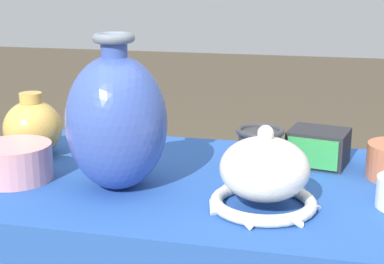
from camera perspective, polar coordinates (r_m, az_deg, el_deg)
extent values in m
cylinder|color=#38383D|center=(1.69, -13.77, -12.23)|extent=(0.04, 0.04, 0.66)
cube|color=#38383D|center=(1.19, 1.65, -5.54)|extent=(1.09, 0.56, 0.03)
cube|color=#234C9E|center=(1.19, 1.65, -4.72)|extent=(1.11, 0.58, 0.01)
ellipsoid|color=#3851A8|center=(1.11, -7.33, 0.89)|extent=(0.19, 0.19, 0.26)
cylinder|color=#3851A8|center=(1.09, -7.58, 8.09)|extent=(0.05, 0.05, 0.04)
torus|color=slate|center=(1.08, -7.61, 9.04)|extent=(0.08, 0.08, 0.02)
torus|color=white|center=(1.05, 6.93, -6.77)|extent=(0.19, 0.19, 0.02)
ellipsoid|color=white|center=(1.03, 7.04, -3.55)|extent=(0.16, 0.16, 0.11)
sphere|color=white|center=(1.01, 7.16, -0.12)|extent=(0.03, 0.03, 0.03)
cone|color=white|center=(1.04, 12.10, -7.12)|extent=(0.01, 0.04, 0.03)
cone|color=white|center=(1.11, 10.39, -5.59)|extent=(0.04, 0.03, 0.03)
cone|color=white|center=(1.13, 6.43, -5.00)|extent=(0.04, 0.02, 0.03)
cone|color=white|center=(1.10, 2.77, -5.65)|extent=(0.03, 0.04, 0.03)
cone|color=white|center=(1.02, 1.91, -7.23)|extent=(0.03, 0.04, 0.03)
cone|color=white|center=(0.97, 5.03, -8.66)|extent=(0.04, 0.02, 0.03)
cone|color=white|center=(0.98, 9.86, -8.59)|extent=(0.04, 0.03, 0.03)
cube|color=#232328|center=(1.30, 12.15, -1.42)|extent=(0.14, 0.12, 0.08)
cube|color=green|center=(1.25, 11.59, -2.07)|extent=(0.11, 0.03, 0.06)
cylinder|color=#2D2D33|center=(1.24, 6.57, -1.80)|extent=(0.09, 0.09, 0.08)
torus|color=#2D2D33|center=(1.22, 6.63, 0.07)|extent=(0.10, 0.10, 0.01)
cylinder|color=#D19399|center=(1.22, -16.82, -2.80)|extent=(0.15, 0.15, 0.07)
ellipsoid|color=gold|center=(1.37, -15.17, 0.35)|extent=(0.13, 0.13, 0.13)
cylinder|color=gold|center=(1.35, -15.38, 3.23)|extent=(0.05, 0.05, 0.02)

